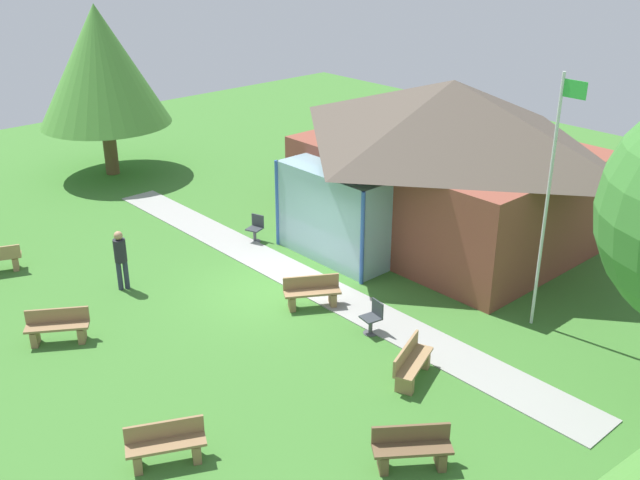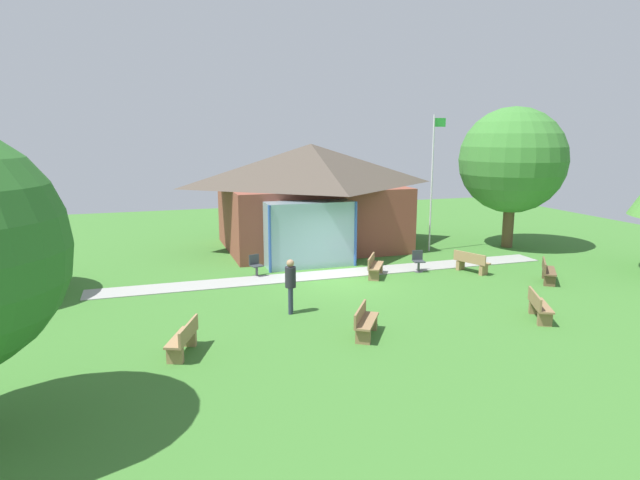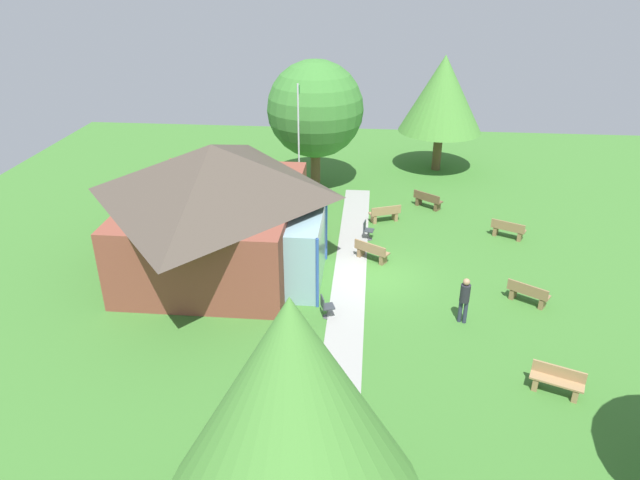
{
  "view_description": "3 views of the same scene",
  "coord_description": "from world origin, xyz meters",
  "views": [
    {
      "loc": [
        14.4,
        -11.31,
        9.6
      ],
      "look_at": [
        0.4,
        1.37,
        1.26
      ],
      "focal_mm": 41.54,
      "sensor_mm": 36.0,
      "label": 1
    },
    {
      "loc": [
        -7.07,
        -18.8,
        5.59
      ],
      "look_at": [
        -0.07,
        2.7,
        1.1
      ],
      "focal_mm": 30.36,
      "sensor_mm": 36.0,
      "label": 2
    },
    {
      "loc": [
        -20.18,
        0.35,
        11.54
      ],
      "look_at": [
        0.35,
        2.26,
        1.36
      ],
      "focal_mm": 32.41,
      "sensor_mm": 36.0,
      "label": 3
    }
  ],
  "objects": [
    {
      "name": "ground_plane",
      "position": [
        0.0,
        0.0,
        0.0
      ],
      "size": [
        44.0,
        44.0,
        0.0
      ],
      "primitive_type": "plane",
      "color": "#3D752D"
    },
    {
      "name": "pavilion",
      "position": [
        0.66,
        6.35,
        2.64
      ],
      "size": [
        9.26,
        8.16,
        5.07
      ],
      "color": "brown",
      "rests_on": "ground_plane"
    },
    {
      "name": "footpath",
      "position": [
        0.0,
        1.03,
        0.01
      ],
      "size": [
        18.74,
        1.34,
        0.03
      ],
      "primitive_type": "cube",
      "rotation": [
        0.0,
        0.0,
        -0.0
      ],
      "color": "#999993",
      "rests_on": "ground_plane"
    },
    {
      "name": "flagpole",
      "position": [
        5.85,
        3.77,
        3.5
      ],
      "size": [
        0.64,
        0.08,
        6.41
      ],
      "color": "silver",
      "rests_on": "ground_plane"
    },
    {
      "name": "bench_front_left",
      "position": [
        -6.34,
        -5.3,
        0.4
      ],
      "size": [
        0.96,
        1.56,
        0.84
      ],
      "rotation": [
        0.0,
        0.0,
        1.19
      ],
      "color": "#9E7A51",
      "rests_on": "ground_plane"
    },
    {
      "name": "bench_front_right",
      "position": [
        4.12,
        -5.94,
        0.4
      ],
      "size": [
        1.06,
        1.54,
        0.84
      ],
      "rotation": [
        0.0,
        0.0,
        4.25
      ],
      "color": "olive",
      "rests_on": "ground_plane"
    },
    {
      "name": "bench_rear_near_path",
      "position": [
        1.38,
        0.19,
        0.4
      ],
      "size": [
        1.16,
        1.51,
        0.84
      ],
      "rotation": [
        0.0,
        0.0,
        4.16
      ],
      "color": "olive",
      "rests_on": "ground_plane"
    },
    {
      "name": "bench_lawn_far_right",
      "position": [
        7.31,
        -2.57,
        0.4
      ],
      "size": [
        1.26,
        1.46,
        0.84
      ],
      "rotation": [
        0.0,
        0.0,
        4.07
      ],
      "color": "brown",
      "rests_on": "ground_plane"
    },
    {
      "name": "bench_front_center",
      "position": [
        -1.44,
        -5.57,
        0.4
      ],
      "size": [
        1.19,
        1.5,
        0.84
      ],
      "rotation": [
        0.0,
        0.0,
        4.13
      ],
      "color": "olive",
      "rests_on": "ground_plane"
    },
    {
      "name": "bench_mid_right",
      "position": [
        5.39,
        -0.4,
        0.4
      ],
      "size": [
        0.97,
        1.56,
        0.84
      ],
      "rotation": [
        0.0,
        0.0,
        5.09
      ],
      "color": "#9E7A51",
      "rests_on": "ground_plane"
    },
    {
      "name": "patio_chair_lawn_spare",
      "position": [
        3.42,
        0.41,
        0.42
      ],
      "size": [
        0.51,
        0.51,
        0.86
      ],
      "rotation": [
        0.0,
        0.0,
        2.96
      ],
      "color": "#33383D",
      "rests_on": "ground_plane"
    },
    {
      "name": "patio_chair_west",
      "position": [
        -3.05,
        1.73,
        0.42
      ],
      "size": [
        0.56,
        0.56,
        0.86
      ],
      "rotation": [
        0.0,
        0.0,
        3.47
      ],
      "color": "#33383D",
      "rests_on": "ground_plane"
    },
    {
      "name": "visitor_strolling_lawn",
      "position": [
        -2.9,
        -3.03,
        1.02
      ],
      "size": [
        0.34,
        0.34,
        1.74
      ],
      "rotation": [
        0.0,
        0.0,
        1.22
      ],
      "color": "#2D3347",
      "rests_on": "ground_plane"
    },
    {
      "name": "tree_east_hedge",
      "position": [
        9.97,
        3.41,
        4.27
      ],
      "size": [
        5.1,
        5.1,
        6.83
      ],
      "color": "brown",
      "rests_on": "ground_plane"
    },
    {
      "name": "tree_far_east",
      "position": [
        13.35,
        -3.51,
        4.48
      ],
      "size": [
        4.78,
        4.78,
        6.65
      ],
      "color": "brown",
      "rests_on": "ground_plane"
    },
    {
      "name": "tree_west_hedge",
      "position": [
        -12.3,
        1.59,
        4.31
      ],
      "size": [
        5.04,
        5.04,
        6.6
      ],
      "color": "brown",
      "rests_on": "ground_plane"
    }
  ]
}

